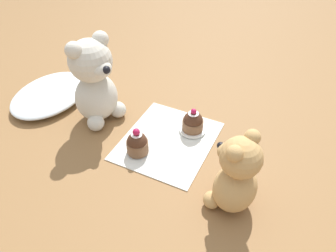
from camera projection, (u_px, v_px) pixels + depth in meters
name	position (u px, v px, depth m)	size (l,w,h in m)	color
ground_plane	(168.00, 141.00, 0.92)	(4.00, 4.00, 0.00)	olive
knitted_placemat	(168.00, 140.00, 0.92)	(0.28, 0.24, 0.01)	silver
tulle_cloth	(50.00, 94.00, 1.06)	(0.28, 0.21, 0.04)	white
teddy_bear_cream	(95.00, 82.00, 0.92)	(0.16, 0.15, 0.26)	beige
teddy_bear_tan	(236.00, 176.00, 0.70)	(0.13, 0.12, 0.21)	tan
cupcake_near_cream_bear	(137.00, 143.00, 0.86)	(0.06, 0.06, 0.08)	brown
saucer_plate	(192.00, 129.00, 0.95)	(0.08, 0.08, 0.01)	white
cupcake_near_tan_bear	(193.00, 122.00, 0.93)	(0.06, 0.06, 0.07)	brown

